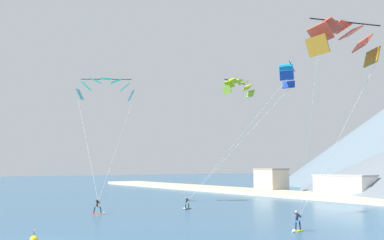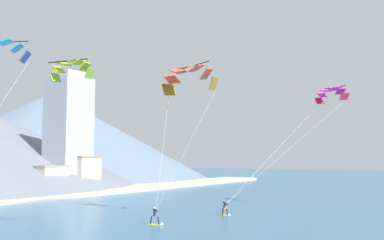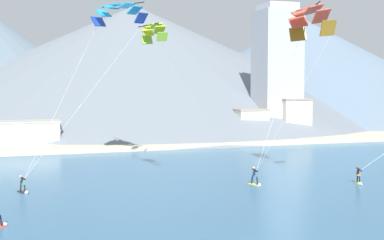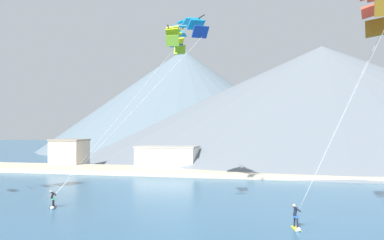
# 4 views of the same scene
# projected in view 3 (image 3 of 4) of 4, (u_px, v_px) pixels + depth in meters

# --- Properties ---
(kitesurfer_near_lead) EXTENTS (0.80, 1.79, 1.85)m
(kitesurfer_near_lead) POSITION_uv_depth(u_px,v_px,m) (256.00, 179.00, 50.49)
(kitesurfer_near_lead) COLOR yellow
(kitesurfer_near_lead) RESTS_ON ground
(kitesurfer_mid_center) EXTENTS (1.00, 1.77, 1.79)m
(kitesurfer_mid_center) POSITION_uv_depth(u_px,v_px,m) (359.00, 178.00, 51.11)
(kitesurfer_mid_center) COLOR yellow
(kitesurfer_mid_center) RESTS_ON ground
(kitesurfer_far_left) EXTENTS (1.10, 1.75, 1.63)m
(kitesurfer_far_left) POSITION_uv_depth(u_px,v_px,m) (24.00, 188.00, 47.06)
(kitesurfer_far_left) COLOR black
(kitesurfer_far_left) RESTS_ON ground
(parafoil_kite_near_lead) EXTENTS (6.72, 7.43, 15.66)m
(parafoil_kite_near_lead) POSITION_uv_depth(u_px,v_px,m) (309.00, 19.00, 50.82)
(parafoil_kite_near_lead) COLOR #99691A
(parafoil_kite_far_left) EXTENTS (12.81, 11.34, 16.92)m
(parafoil_kite_far_left) POSITION_uv_depth(u_px,v_px,m) (118.00, 12.00, 56.97)
(parafoil_kite_far_left) COLOR #1A3B9F
(parafoil_kite_distant_high_outer) EXTENTS (1.83, 4.46, 1.78)m
(parafoil_kite_distant_high_outer) POSITION_uv_depth(u_px,v_px,m) (153.00, 31.00, 48.52)
(parafoil_kite_distant_high_outer) COLOR #83BA2E
(shoreline_strip) EXTENTS (180.00, 10.00, 0.70)m
(shoreline_strip) POSITION_uv_depth(u_px,v_px,m) (116.00, 145.00, 79.43)
(shoreline_strip) COLOR beige
(shoreline_strip) RESTS_ON ground
(shore_building_harbour_front) EXTENTS (5.40, 4.44, 5.25)m
(shore_building_harbour_front) POSITION_uv_depth(u_px,v_px,m) (250.00, 124.00, 90.89)
(shore_building_harbour_front) COLOR beige
(shore_building_harbour_front) RESTS_ON ground
(shore_building_promenade_mid) EXTENTS (5.32, 5.24, 6.93)m
(shore_building_promenade_mid) POSITION_uv_depth(u_px,v_px,m) (292.00, 118.00, 93.71)
(shore_building_promenade_mid) COLOR beige
(shore_building_promenade_mid) RESTS_ON ground
(shore_building_quay_east) EXTENTS (10.15, 5.06, 4.07)m
(shore_building_quay_east) POSITION_uv_depth(u_px,v_px,m) (25.00, 134.00, 79.12)
(shore_building_quay_east) COLOR silver
(shore_building_quay_east) RESTS_ON ground
(highrise_tower) EXTENTS (7.00, 7.00, 23.51)m
(highrise_tower) POSITION_uv_depth(u_px,v_px,m) (277.00, 72.00, 94.62)
(highrise_tower) COLOR #A8ADB7
(highrise_tower) RESTS_ON ground
(mountain_peak_west_ridge) EXTENTS (129.59, 129.59, 29.57)m
(mountain_peak_west_ridge) POSITION_uv_depth(u_px,v_px,m) (135.00, 63.00, 139.05)
(mountain_peak_west_ridge) COLOR slate
(mountain_peak_west_ridge) RESTS_ON ground
(mountain_peak_central_summit) EXTENTS (100.36, 100.36, 27.03)m
(mountain_peak_central_summit) POSITION_uv_depth(u_px,v_px,m) (302.00, 68.00, 146.16)
(mountain_peak_central_summit) COLOR slate
(mountain_peak_central_summit) RESTS_ON ground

